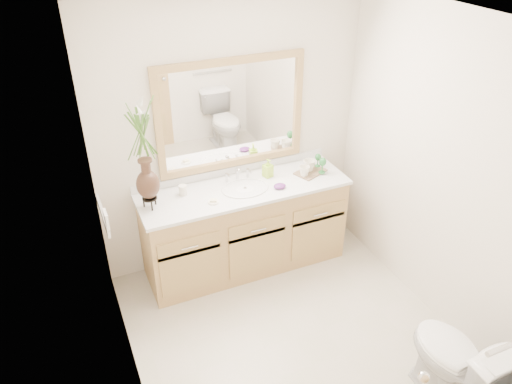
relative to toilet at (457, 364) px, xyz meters
name	(u,v)px	position (x,y,z in m)	size (l,w,h in m)	color
floor	(295,338)	(-0.70, 0.92, -0.37)	(2.60, 2.60, 0.00)	beige
ceiling	(313,25)	(-0.70, 0.92, 2.03)	(2.40, 2.60, 0.02)	white
wall_back	(231,136)	(-0.70, 2.22, 0.83)	(2.40, 0.02, 2.40)	silver
wall_front	(436,352)	(-0.70, -0.38, 0.83)	(2.40, 0.02, 2.40)	silver
wall_left	(120,256)	(-1.90, 0.92, 0.83)	(0.02, 2.60, 2.40)	silver
wall_right	(444,175)	(0.50, 0.92, 0.83)	(0.02, 2.60, 2.40)	silver
vanity	(245,228)	(-0.70, 1.93, 0.03)	(1.80, 0.55, 0.80)	tan
counter	(244,189)	(-0.70, 1.93, 0.45)	(1.84, 0.57, 0.03)	white
sink	(245,194)	(-0.70, 1.92, 0.41)	(0.38, 0.34, 0.23)	white
mirror	(231,114)	(-0.70, 2.20, 1.04)	(1.32, 0.04, 0.97)	white
switch_plate	(106,219)	(-1.89, 1.68, 0.61)	(0.02, 0.12, 0.12)	white
toilet	(457,364)	(0.00, 0.00, 0.00)	(0.42, 0.75, 0.74)	white
flower_vase	(142,139)	(-1.51, 1.95, 1.07)	(0.22, 0.22, 0.89)	black
tumbler	(183,190)	(-1.22, 2.03, 0.51)	(0.07, 0.07, 0.09)	#EFE7CF
soap_dish	(213,202)	(-1.02, 1.81, 0.47)	(0.09, 0.09, 0.03)	#EFE7CF
soap_bottle	(268,169)	(-0.43, 2.03, 0.54)	(0.07, 0.07, 0.15)	#A5DB33
purple_dish	(280,186)	(-0.42, 1.80, 0.48)	(0.11, 0.09, 0.04)	#5D246D
tray	(310,172)	(-0.05, 1.94, 0.47)	(0.28, 0.18, 0.01)	brown
mug_left	(304,171)	(-0.14, 1.90, 0.52)	(0.10, 0.09, 0.10)	#EFE7CF
mug_right	(309,165)	(-0.05, 1.97, 0.53)	(0.11, 0.10, 0.11)	#EFE7CF
goblet_front	(323,163)	(0.04, 1.88, 0.58)	(0.07, 0.07, 0.15)	#277633
goblet_back	(318,158)	(0.06, 2.00, 0.56)	(0.06, 0.06, 0.13)	#277633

